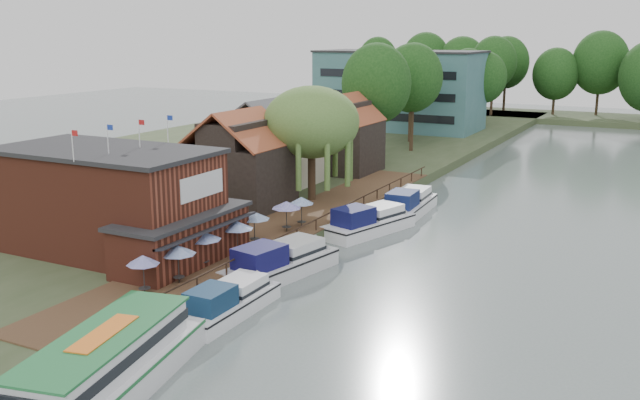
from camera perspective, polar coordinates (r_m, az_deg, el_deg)
The scene contains 29 objects.
ground at distance 44.60m, azimuth -0.29°, elevation -7.72°, with size 260.00×260.00×0.00m, color slate.
land_bank at distance 88.56m, azimuth -6.92°, elevation 3.09°, with size 50.00×140.00×1.00m, color #384728.
quay_deck at distance 56.29m, azimuth -2.75°, elevation -2.13°, with size 6.00×50.00×0.10m, color #47301E.
quay_rail at distance 55.33m, azimuth -0.08°, elevation -1.90°, with size 0.20×49.00×1.00m, color black, non-canonical shape.
pub at distance 50.30m, azimuth -15.10°, elevation -0.21°, with size 20.00×11.00×7.30m, color maroon, non-canonical shape.
hotel_block at distance 114.92m, azimuth 6.38°, elevation 8.77°, with size 25.40×12.40×12.30m, color #38666B, non-canonical shape.
cottage_a at distance 62.32m, azimuth -6.51°, elevation 3.26°, with size 8.60×7.60×8.50m, color black, non-canonical shape.
cottage_b at distance 72.23m, azimuth -4.06°, elevation 4.68°, with size 9.60×8.60×8.50m, color beige, non-canonical shape.
cottage_c at distance 78.16m, azimuth 1.92°, elevation 5.36°, with size 7.60×7.60×8.50m, color black, non-canonical shape.
willow at distance 64.10m, azimuth -0.68°, elevation 4.50°, with size 8.60×8.60×10.43m, color #476B2D, non-canonical shape.
umbrella_0 at distance 42.72m, azimuth -13.92°, elevation -5.83°, with size 1.94×1.94×2.38m, color navy, non-canonical shape.
umbrella_1 at distance 44.17m, azimuth -11.26°, elevation -5.05°, with size 2.23×2.23×2.38m, color navy, non-canonical shape.
umbrella_2 at distance 46.87m, azimuth -9.30°, elevation -3.89°, with size 2.39×2.39×2.38m, color #1C3B9B, non-canonical shape.
umbrella_3 at distance 49.07m, azimuth -6.64°, elevation -3.02°, with size 2.28×2.28×2.38m, color navy, non-canonical shape.
umbrella_4 at distance 51.47m, azimuth -5.27°, elevation -2.22°, with size 2.28×2.28×2.38m, color navy, non-canonical shape.
umbrella_5 at distance 54.42m, azimuth -2.70°, elevation -1.32°, with size 2.28×2.28×2.38m, color #231C9B, non-canonical shape.
umbrella_6 at distance 55.81m, azimuth -1.48°, elevation -0.94°, with size 1.95×1.95×2.38m, color navy, non-canonical shape.
cruiser_0 at distance 41.77m, azimuth -7.36°, elevation -7.73°, with size 2.92×9.06×2.16m, color white, non-canonical shape.
cruiser_1 at distance 47.85m, azimuth -3.19°, elevation -4.65°, with size 3.37×10.42×2.55m, color silver, non-canonical shape.
cruiser_2 at distance 58.07m, azimuth 3.95°, elevation -1.48°, with size 3.27×10.11×2.46m, color white, non-canonical shape.
cruiser_3 at distance 64.47m, azimuth 7.12°, elevation -0.06°, with size 3.29×10.16×2.47m, color white, non-canonical shape.
tour_boat at distance 33.41m, azimuth -17.42°, elevation -12.94°, with size 4.01×14.25×3.11m, color silver, non-canonical shape.
swan at distance 38.05m, azimuth -14.22°, elevation -11.62°, with size 0.44×0.44×0.44m, color white.
bank_tree_0 at distance 84.60m, azimuth 4.51°, elevation 7.77°, with size 8.18×8.18×13.88m, color #143811, non-canonical shape.
bank_tree_1 at distance 92.80m, azimuth 7.41°, elevation 8.15°, with size 7.58×7.58×13.78m, color #143811, non-canonical shape.
bank_tree_2 at distance 100.75m, azimuth 7.29°, elevation 8.50°, with size 8.29×8.29×13.61m, color #143811, non-canonical shape.
bank_tree_3 at distance 117.99m, azimuth 12.94°, elevation 8.60°, with size 7.16×7.16×12.17m, color #143811, non-canonical shape.
bank_tree_4 at distance 126.44m, azimuth 11.72°, elevation 9.01°, with size 6.82×6.82×12.44m, color #143811, non-canonical shape.
bank_tree_5 at distance 136.82m, azimuth 13.67°, elevation 9.64°, with size 8.38×8.38×14.46m, color #143811, non-canonical shape.
Camera 1 is at (19.45, -36.83, 15.95)m, focal length 40.00 mm.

